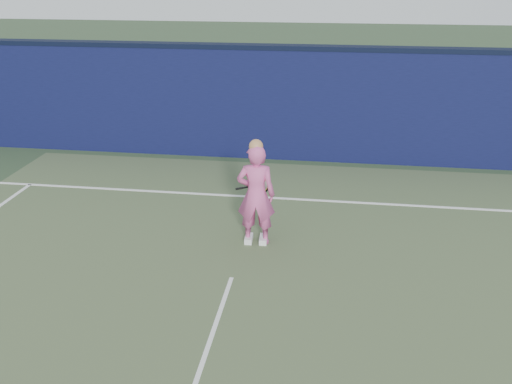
# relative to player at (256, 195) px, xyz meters

# --- Properties ---
(ground) EXTENTS (80.00, 80.00, 0.00)m
(ground) POSITION_rel_player_xyz_m (-0.20, -2.16, -0.85)
(ground) COLOR #2B4128
(ground) RESTS_ON ground
(backstop_wall) EXTENTS (24.00, 0.40, 2.50)m
(backstop_wall) POSITION_rel_player_xyz_m (-0.20, 4.34, 0.40)
(backstop_wall) COLOR #0C0F35
(backstop_wall) RESTS_ON ground
(wall_cap) EXTENTS (24.00, 0.42, 0.10)m
(wall_cap) POSITION_rel_player_xyz_m (-0.20, 4.34, 1.70)
(wall_cap) COLOR black
(wall_cap) RESTS_ON backstop_wall
(player) EXTENTS (0.63, 0.43, 1.76)m
(player) POSITION_rel_player_xyz_m (0.00, 0.00, 0.00)
(player) COLOR #D65397
(player) RESTS_ON ground
(racket) EXTENTS (0.59, 0.14, 0.32)m
(racket) POSITION_rel_player_xyz_m (-0.02, 0.42, -0.01)
(racket) COLOR black
(racket) RESTS_ON ground
(court_lines) EXTENTS (11.00, 12.04, 0.01)m
(court_lines) POSITION_rel_player_xyz_m (-0.20, -2.49, -0.83)
(court_lines) COLOR white
(court_lines) RESTS_ON court_surface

